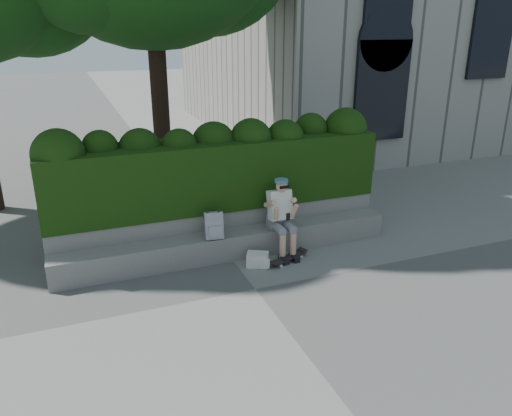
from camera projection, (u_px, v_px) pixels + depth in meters
name	position (u px, v px, depth m)	size (l,w,h in m)	color
ground	(255.00, 289.00, 7.76)	(80.00, 80.00, 0.00)	slate
bench_ledge	(230.00, 245.00, 8.77)	(6.00, 0.45, 0.45)	gray
planter_wall	(221.00, 227.00, 9.14)	(6.00, 0.50, 0.75)	gray
hedge	(216.00, 173.00, 8.99)	(6.00, 1.00, 1.20)	black
person	(281.00, 214.00, 8.74)	(0.40, 0.76, 1.38)	slate
skateboard	(288.00, 258.00, 8.66)	(0.76, 0.45, 0.08)	black
backpack_plaid	(214.00, 225.00, 8.43)	(0.31, 0.17, 0.45)	#BCBCC1
backpack_ground	(258.00, 260.00, 8.47)	(0.36, 0.25, 0.23)	white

